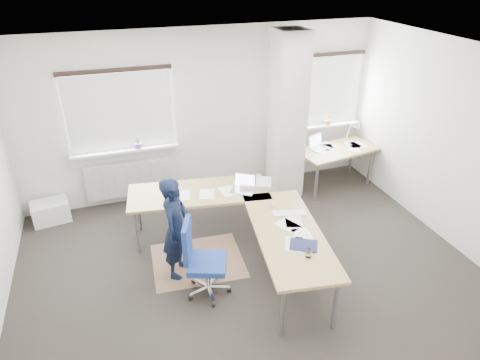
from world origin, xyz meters
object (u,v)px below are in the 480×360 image
object	(u,v)px
task_chair	(205,274)
person	(176,228)
desk_main	(243,212)
desk_side	(337,151)

from	to	relation	value
task_chair	person	xyz separation A→B (m)	(-0.23, 0.49, 0.41)
desk_main	person	distance (m)	0.94
task_chair	person	world-z (taller)	person
desk_side	task_chair	size ratio (longest dim) A/B	1.45
desk_main	task_chair	xyz separation A→B (m)	(-0.70, -0.60, -0.40)
desk_side	person	bearing A→B (deg)	-164.62
desk_side	task_chair	xyz separation A→B (m)	(-2.91, -1.98, -0.40)
desk_side	person	world-z (taller)	person
desk_main	desk_side	bearing A→B (deg)	40.20
desk_main	desk_side	world-z (taller)	desk_side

